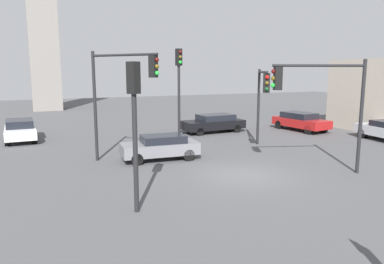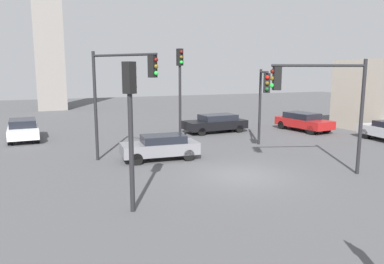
{
  "view_description": "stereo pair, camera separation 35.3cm",
  "coord_description": "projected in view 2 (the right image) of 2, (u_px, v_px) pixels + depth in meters",
  "views": [
    {
      "loc": [
        -8.53,
        -13.47,
        4.61
      ],
      "look_at": [
        -0.87,
        3.69,
        1.46
      ],
      "focal_mm": 33.98,
      "sensor_mm": 36.0,
      "label": 1
    },
    {
      "loc": [
        -8.21,
        -13.61,
        4.61
      ],
      "look_at": [
        -0.87,
        3.69,
        1.46
      ],
      "focal_mm": 33.98,
      "sensor_mm": 36.0,
      "label": 2
    }
  ],
  "objects": [
    {
      "name": "car_0",
      "position": [
        216.0,
        123.0,
        27.65
      ],
      "size": [
        4.81,
        2.19,
        1.36
      ],
      "rotation": [
        0.0,
        0.0,
        3.19
      ],
      "color": "black",
      "rests_on": "ground_plane"
    },
    {
      "name": "car_1",
      "position": [
        303.0,
        121.0,
        28.34
      ],
      "size": [
        2.36,
        4.71,
        1.42
      ],
      "rotation": [
        0.0,
        0.0,
        -1.46
      ],
      "color": "maroon",
      "rests_on": "ground_plane"
    },
    {
      "name": "car_5",
      "position": [
        23.0,
        129.0,
        24.54
      ],
      "size": [
        2.0,
        4.44,
        1.4
      ],
      "rotation": [
        0.0,
        0.0,
        -1.54
      ],
      "color": "silver",
      "rests_on": "ground_plane"
    },
    {
      "name": "traffic_light_4",
      "position": [
        131.0,
        109.0,
        11.57
      ],
      "size": [
        0.49,
        0.44,
        4.91
      ],
      "rotation": [
        0.0,
        0.0,
        0.58
      ],
      "color": "black",
      "rests_on": "ground_plane"
    },
    {
      "name": "traffic_light_3",
      "position": [
        320.0,
        93.0,
        15.81
      ],
      "size": [
        4.04,
        1.56,
        5.14
      ],
      "rotation": [
        0.0,
        0.0,
        2.81
      ],
      "color": "black",
      "rests_on": "ground_plane"
    },
    {
      "name": "ground_plane",
      "position": [
        242.0,
        175.0,
        16.28
      ],
      "size": [
        103.14,
        103.14,
        0.0
      ],
      "primitive_type": "plane",
      "color": "#4C4C4F"
    },
    {
      "name": "traffic_light_1",
      "position": [
        180.0,
        80.0,
        21.9
      ],
      "size": [
        0.35,
        0.47,
        5.94
      ],
      "rotation": [
        0.0,
        0.0,
        -1.47
      ],
      "color": "black",
      "rests_on": "ground_plane"
    },
    {
      "name": "car_2",
      "position": [
        161.0,
        147.0,
        19.07
      ],
      "size": [
        4.1,
        1.94,
        1.31
      ],
      "rotation": [
        0.0,
        0.0,
        3.07
      ],
      "color": "slate",
      "rests_on": "ground_plane"
    },
    {
      "name": "traffic_light_0",
      "position": [
        263.0,
        91.0,
        20.59
      ],
      "size": [
        2.27,
        3.88,
        4.74
      ],
      "rotation": [
        0.0,
        0.0,
        -2.08
      ],
      "color": "black",
      "rests_on": "ground_plane"
    },
    {
      "name": "traffic_light_2",
      "position": [
        121.0,
        83.0,
        17.61
      ],
      "size": [
        2.52,
        3.22,
        5.6
      ],
      "rotation": [
        0.0,
        0.0,
        -0.92
      ],
      "color": "black",
      "rests_on": "ground_plane"
    }
  ]
}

